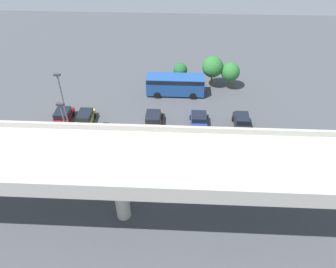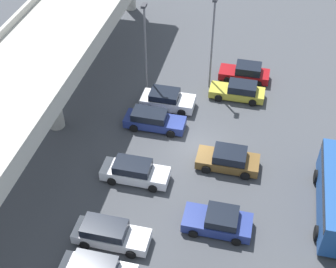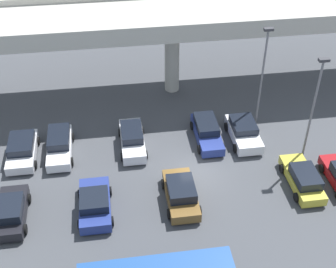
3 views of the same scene
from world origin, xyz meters
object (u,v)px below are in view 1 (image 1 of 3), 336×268
Objects in this scene: parked_car_0 at (242,122)px; lamp_post_mid_lot at (67,133)px; parked_car_1 at (224,157)px; parked_car_8 at (63,117)px; parked_car_4 at (153,120)px; parked_car_6 at (95,150)px; tree_front_centre at (213,67)px; shuttle_bus at (175,84)px; lamp_post_near_aisle at (63,102)px; tree_front_left at (230,72)px; parked_car_9 at (249,157)px; parked_car_2 at (199,121)px; parked_car_7 at (85,119)px; tree_front_right at (180,70)px; parked_car_5 at (120,154)px; parked_car_3 at (173,155)px.

lamp_post_mid_lot is at bearing -66.14° from parked_car_0.
parked_car_8 reaches higher than parked_car_1.
parked_car_4 reaches higher than parked_car_6.
lamp_post_mid_lot reaches higher than tree_front_centre.
parked_car_4 is 0.55× the size of lamp_post_mid_lot.
lamp_post_near_aisle is (12.06, 10.45, 3.25)m from shuttle_bus.
tree_front_left is 0.84× the size of tree_front_centre.
parked_car_8 is 23.18m from parked_car_9.
lamp_post_mid_lot is (13.29, 8.25, 4.12)m from parked_car_2.
parked_car_7 is at bearing 72.78° from parked_car_9.
parked_car_7 is 0.58× the size of shuttle_bus.
parked_car_7 is 15.51m from tree_front_right.
tree_front_right reaches higher than parked_car_7.
parked_car_6 is at bearing 24.76° from parked_car_7.
parked_car_2 reaches higher than parked_car_9.
parked_car_0 is 1.20× the size of tree_front_right.
lamp_post_near_aisle is 1.81× the size of tree_front_centre.
parked_car_9 is 0.55× the size of lamp_post_mid_lot.
parked_car_6 is 15.89m from shuttle_bus.
lamp_post_near_aisle reaches higher than tree_front_left.
parked_car_1 is at bearing 169.12° from lamp_post_near_aisle.
parked_car_0 is at bearing -156.14° from lamp_post_mid_lot.
tree_front_right is (2.53, -9.71, 1.87)m from parked_car_2.
parked_car_8 is 0.53× the size of lamp_post_near_aisle.
shuttle_bus is (-11.02, -7.76, 0.96)m from parked_car_7.
parked_car_5 reaches higher than parked_car_9.
parked_car_0 is 6.33m from parked_car_9.
tree_front_left is at bearing -147.58° from lamp_post_near_aisle.
parked_car_7 is 21.32m from tree_front_left.
tree_front_right is (-11.65, -10.06, 1.87)m from parked_car_7.
parked_car_0 is 11.29m from shuttle_bus.
shuttle_bus reaches higher than parked_car_4.
parked_car_7 is (8.53, 0.23, -0.03)m from parked_car_4.
parked_car_9 is at bearing -89.81° from parked_car_3.
lamp_post_mid_lot is (1.73, 2.21, 4.07)m from parked_car_6.
parked_car_7 is at bearing 41.34° from parked_car_5.
lamp_post_near_aisle reaches higher than parked_car_8.
parked_car_1 is 16.24m from tree_front_left.
lamp_post_mid_lot is at bearing -43.17° from parked_car_4.
parked_car_2 is 0.53× the size of lamp_post_mid_lot.
parked_car_4 is at bearing 71.64° from shuttle_bus.
parked_car_0 reaches higher than parked_car_2.
tree_front_right is (-14.54, -9.78, 1.85)m from parked_car_8.
tree_front_right reaches higher than parked_car_5.
parked_car_9 is 19.06m from lamp_post_mid_lot.
parked_car_8 is at bearing -90.28° from parked_car_4.
tree_front_centre reaches higher than parked_car_9.
lamp_post_near_aisle is at bearing 45.16° from tree_front_right.
parked_car_3 is 17.19m from tree_front_centre.
parked_car_6 is 1.24× the size of tree_front_right.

